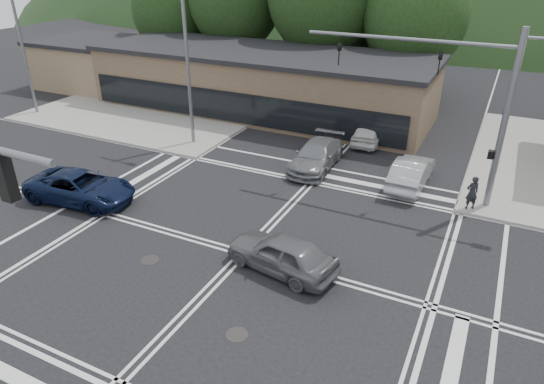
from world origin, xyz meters
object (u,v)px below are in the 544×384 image
at_px(car_grey_center, 282,253).
at_px(car_blue_west, 80,187).
at_px(car_queue_b, 369,131).
at_px(car_northbound, 316,155).
at_px(pedestrian, 472,193).
at_px(car_queue_a, 411,172).

bearing_deg(car_grey_center, car_blue_west, -84.28).
height_order(car_queue_b, car_northbound, car_northbound).
height_order(car_grey_center, car_queue_b, car_grey_center).
relative_size(car_grey_center, pedestrian, 2.71).
bearing_deg(car_northbound, pedestrian, -12.93).
bearing_deg(car_grey_center, car_queue_a, 173.48).
bearing_deg(car_blue_west, car_northbound, -51.86).
height_order(car_blue_west, pedestrian, pedestrian).
height_order(car_grey_center, car_queue_a, car_grey_center).
bearing_deg(car_blue_west, car_queue_a, -64.79).
xyz_separation_m(car_blue_west, car_grey_center, (10.79, -0.80, 0.01)).
distance_m(car_blue_west, car_queue_a, 15.99).
xyz_separation_m(car_blue_west, car_northbound, (8.49, 8.50, -0.01)).
relative_size(car_grey_center, car_northbound, 0.88).
height_order(car_queue_a, car_queue_b, car_queue_a).
bearing_deg(car_queue_b, car_blue_west, 49.42).
height_order(car_grey_center, pedestrian, pedestrian).
distance_m(car_queue_b, pedestrian, 9.23).
bearing_deg(pedestrian, car_northbound, -44.06).
distance_m(car_blue_west, car_northbound, 12.01).
xyz_separation_m(car_grey_center, car_queue_a, (2.75, 9.30, -0.01)).
xyz_separation_m(car_queue_a, car_northbound, (-5.05, 0.00, -0.01)).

